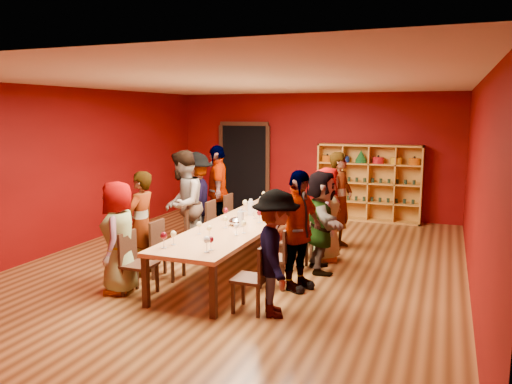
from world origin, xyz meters
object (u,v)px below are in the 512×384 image
at_px(person_left_2, 183,204).
at_px(chair_person_right_0, 256,274).
at_px(person_left_4, 218,191).
at_px(wine_bottle, 284,202).
at_px(chair_person_left_3, 216,222).
at_px(person_right_1, 297,231).
at_px(person_left_0, 119,237).
at_px(chair_person_left_0, 134,260).
at_px(chair_person_left_4, 233,214).
at_px(chair_person_right_3, 309,230).
at_px(shelving_unit, 369,179).
at_px(person_left_1, 141,224).
at_px(person_right_4, 340,200).
at_px(person_left_3, 196,199).
at_px(chair_person_right_4, 321,220).
at_px(chair_person_right_1, 281,254).
at_px(chair_person_right_2, 299,239).
at_px(person_right_3, 326,214).
at_px(tasting_table, 244,224).
at_px(person_right_0, 276,253).
at_px(chair_person_left_1, 164,246).
at_px(chair_person_left_2, 197,231).
at_px(person_right_2, 321,221).
at_px(spittoon_bowl, 237,221).

xyz_separation_m(person_left_2, chair_person_right_0, (2.09, -1.85, -0.45)).
height_order(person_left_4, chair_person_right_0, person_left_4).
bearing_deg(chair_person_right_0, wine_bottle, 101.90).
height_order(chair_person_left_3, person_right_1, person_right_1).
bearing_deg(person_left_0, chair_person_left_0, 68.33).
distance_m(chair_person_left_4, person_right_1, 3.22).
bearing_deg(person_left_2, chair_person_right_3, 93.67).
height_order(shelving_unit, wine_bottle, shelving_unit).
bearing_deg(person_right_1, chair_person_right_3, 31.85).
height_order(person_left_1, person_right_4, person_right_4).
distance_m(person_left_1, person_right_1, 2.47).
bearing_deg(chair_person_left_0, person_left_2, 98.27).
relative_size(person_left_3, chair_person_right_4, 2.02).
bearing_deg(chair_person_right_1, chair_person_right_4, 90.00).
xyz_separation_m(shelving_unit, chair_person_left_3, (-2.31, -3.49, -0.49)).
bearing_deg(chair_person_right_2, person_right_1, -75.33).
bearing_deg(chair_person_right_4, chair_person_left_0, -117.70).
bearing_deg(person_right_3, chair_person_right_2, 141.05).
xyz_separation_m(shelving_unit, wine_bottle, (-1.16, -2.91, -0.12)).
bearing_deg(chair_person_right_1, chair_person_right_3, 90.00).
xyz_separation_m(chair_person_right_1, person_right_4, (0.35, 2.46, 0.41)).
bearing_deg(person_left_1, chair_person_left_4, 172.81).
relative_size(tasting_table, person_left_4, 2.39).
bearing_deg(person_right_0, chair_person_left_3, 14.81).
distance_m(chair_person_right_0, chair_person_right_3, 2.56).
relative_size(chair_person_left_4, person_right_4, 0.49).
bearing_deg(person_left_2, person_left_3, 175.59).
distance_m(shelving_unit, person_left_2, 4.97).
height_order(person_left_3, chair_person_right_1, person_left_3).
distance_m(chair_person_left_1, chair_person_right_2, 2.17).
height_order(tasting_table, chair_person_left_2, chair_person_left_2).
distance_m(person_right_4, wine_bottle, 1.05).
relative_size(tasting_table, chair_person_right_1, 5.06).
relative_size(shelving_unit, person_left_0, 1.51).
xyz_separation_m(tasting_table, person_right_1, (1.16, -0.80, 0.17)).
distance_m(person_left_0, chair_person_right_4, 4.05).
height_order(shelving_unit, chair_person_left_3, shelving_unit).
relative_size(shelving_unit, person_right_1, 1.38).
xyz_separation_m(person_left_0, chair_person_right_4, (2.07, 3.47, -0.30)).
height_order(person_left_3, chair_person_right_0, person_left_3).
xyz_separation_m(tasting_table, chair_person_left_3, (-0.91, 0.82, -0.20)).
bearing_deg(chair_person_left_1, chair_person_left_3, 90.00).
xyz_separation_m(chair_person_left_4, person_right_2, (2.18, -1.49, 0.32)).
relative_size(person_left_0, chair_person_right_0, 1.79).
bearing_deg(person_right_2, person_left_2, 69.96).
relative_size(person_left_0, chair_person_left_4, 1.79).
distance_m(person_left_1, chair_person_left_4, 2.72).
height_order(person_left_2, spittoon_bowl, person_left_2).
height_order(person_right_1, person_right_3, person_right_1).
distance_m(person_left_0, chair_person_right_0, 2.09).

